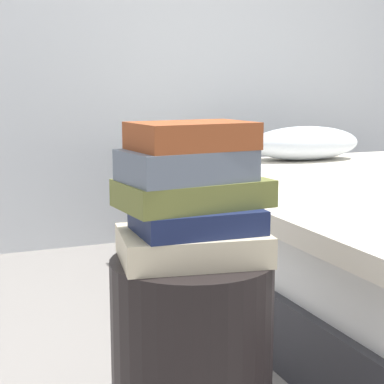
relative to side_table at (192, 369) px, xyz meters
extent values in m
ellipsoid|color=silver|center=(1.18, 1.41, 0.31)|extent=(0.57, 0.29, 0.16)
cylinder|color=black|center=(0.00, 0.00, 0.00)|extent=(0.33, 0.33, 0.47)
cube|color=beige|center=(0.00, 0.00, 0.26)|extent=(0.32, 0.25, 0.06)
cube|color=#19234C|center=(0.01, -0.01, 0.32)|extent=(0.25, 0.18, 0.05)
cube|color=olive|center=(0.01, 0.01, 0.37)|extent=(0.30, 0.19, 0.05)
cube|color=slate|center=(-0.01, 0.00, 0.43)|extent=(0.26, 0.18, 0.06)
cube|color=#994723|center=(0.00, 0.00, 0.48)|extent=(0.24, 0.17, 0.05)
camera|label=1|loc=(-0.47, -1.11, 0.58)|focal=58.39mm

